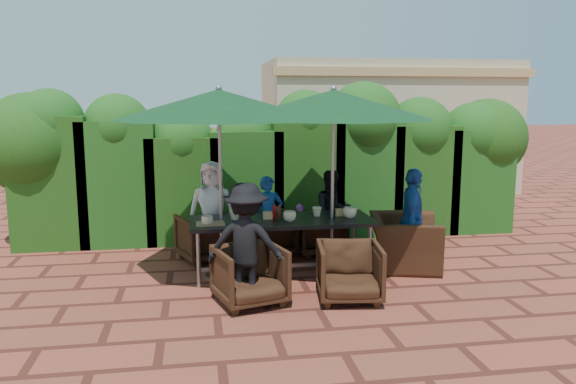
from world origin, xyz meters
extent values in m
plane|color=brown|center=(0.00, 0.00, 0.00)|extent=(80.00, 80.00, 0.00)
cube|color=black|center=(-0.21, 0.18, 0.72)|extent=(2.37, 0.90, 0.05)
cube|color=gray|center=(-0.21, 0.18, 0.12)|extent=(2.17, 0.05, 0.05)
cylinder|color=gray|center=(-1.29, -0.17, 0.35)|extent=(0.05, 0.05, 0.70)
cylinder|color=gray|center=(-1.29, 0.53, 0.35)|extent=(0.05, 0.05, 0.70)
cylinder|color=gray|center=(0.87, -0.17, 0.35)|extent=(0.05, 0.05, 0.70)
cylinder|color=gray|center=(0.87, 0.53, 0.35)|extent=(0.05, 0.05, 0.70)
cylinder|color=gray|center=(-0.99, 0.21, 0.01)|extent=(0.44, 0.44, 0.03)
cylinder|color=gray|center=(-0.99, 0.21, 1.20)|extent=(0.04, 0.04, 2.40)
cone|color=#0B3312|center=(-0.99, 0.21, 2.22)|extent=(2.66, 2.66, 0.38)
sphere|color=gray|center=(-0.99, 0.21, 2.42)|extent=(0.08, 0.08, 0.08)
cylinder|color=gray|center=(0.46, 0.18, 0.01)|extent=(0.44, 0.44, 0.03)
cylinder|color=gray|center=(0.46, 0.18, 1.20)|extent=(0.04, 0.04, 2.40)
cone|color=#0B3312|center=(0.46, 0.18, 2.22)|extent=(2.67, 2.67, 0.38)
sphere|color=gray|center=(0.46, 0.18, 2.42)|extent=(0.08, 0.08, 0.08)
imported|color=black|center=(-1.18, 1.04, 0.37)|extent=(0.91, 0.88, 0.74)
imported|color=black|center=(-0.30, 1.14, 0.37)|extent=(0.90, 0.87, 0.74)
imported|color=black|center=(0.53, 1.07, 0.35)|extent=(0.72, 0.68, 0.70)
imported|color=black|center=(-0.73, -0.82, 0.37)|extent=(0.87, 0.84, 0.74)
imported|color=black|center=(0.41, -0.88, 0.37)|extent=(0.80, 0.76, 0.73)
imported|color=black|center=(1.50, 0.27, 0.46)|extent=(0.95, 1.21, 0.93)
imported|color=white|center=(-1.08, 1.19, 0.71)|extent=(0.76, 0.54, 1.41)
imported|color=#1C4D9B|center=(-0.27, 1.09, 0.59)|extent=(0.44, 0.37, 1.19)
imported|color=black|center=(0.69, 1.05, 0.63)|extent=(0.65, 0.45, 1.26)
imported|color=black|center=(-0.76, -0.78, 0.69)|extent=(0.96, 0.64, 1.38)
imported|color=#1C4D9B|center=(1.58, 0.20, 0.69)|extent=(0.65, 0.89, 1.37)
imported|color=#C1447E|center=(-0.62, 1.15, 0.41)|extent=(0.36, 0.34, 0.81)
imported|color=#AD54B7|center=(0.22, 1.14, 0.38)|extent=(0.28, 0.23, 0.75)
imported|color=green|center=(1.71, 4.16, 0.91)|extent=(1.74, 0.72, 1.82)
imported|color=#C1447E|center=(2.76, 4.55, 0.80)|extent=(0.77, 0.47, 1.61)
imported|color=#9A9BA2|center=(3.57, 4.35, 0.80)|extent=(1.07, 1.05, 1.61)
imported|color=beige|center=(-1.17, -0.01, 0.81)|extent=(0.15, 0.15, 0.12)
imported|color=beige|center=(-0.81, 0.24, 0.82)|extent=(0.14, 0.14, 0.13)
imported|color=beige|center=(-0.13, 0.03, 0.82)|extent=(0.17, 0.17, 0.13)
imported|color=beige|center=(0.28, 0.28, 0.81)|extent=(0.13, 0.13, 0.12)
imported|color=beige|center=(0.68, 0.10, 0.82)|extent=(0.18, 0.18, 0.14)
cylinder|color=#B20C0A|center=(-0.30, 0.25, 0.83)|extent=(0.04, 0.04, 0.17)
cylinder|color=#4C230C|center=(-0.24, 0.21, 0.83)|extent=(0.04, 0.04, 0.17)
cube|color=#A87851|center=(-1.13, 0.01, 0.76)|extent=(0.35, 0.25, 0.02)
cube|color=#D9B46F|center=(-0.39, 0.20, 0.80)|extent=(0.12, 0.06, 0.10)
cube|color=#D9B46F|center=(0.58, 0.24, 0.80)|extent=(0.12, 0.06, 0.10)
cube|color=#1A380F|center=(-3.50, 2.30, 1.02)|extent=(1.15, 0.95, 2.04)
sphere|color=#1A380F|center=(-3.50, 2.30, 1.94)|extent=(1.04, 1.04, 1.04)
cube|color=#1A380F|center=(-2.50, 2.30, 0.98)|extent=(1.15, 0.95, 1.96)
sphere|color=#1A380F|center=(-2.50, 2.30, 1.86)|extent=(1.05, 1.05, 1.05)
cube|color=#1A380F|center=(-1.50, 2.30, 0.85)|extent=(1.15, 0.95, 1.70)
sphere|color=#1A380F|center=(-1.50, 2.30, 1.60)|extent=(1.02, 1.02, 1.02)
cube|color=#1A380F|center=(-0.50, 2.30, 0.89)|extent=(1.15, 0.95, 1.78)
sphere|color=#1A380F|center=(-0.50, 2.30, 1.68)|extent=(0.96, 0.96, 0.96)
cube|color=#1A380F|center=(0.50, 2.30, 1.02)|extent=(1.15, 0.95, 2.05)
sphere|color=#1A380F|center=(0.50, 2.30, 1.95)|extent=(1.00, 1.00, 1.00)
cube|color=#1A380F|center=(1.50, 2.30, 1.02)|extent=(1.15, 0.95, 2.05)
sphere|color=#1A380F|center=(1.50, 2.30, 1.95)|extent=(1.28, 1.28, 1.28)
cube|color=#1A380F|center=(2.50, 2.30, 0.92)|extent=(1.15, 0.95, 1.85)
sphere|color=#1A380F|center=(2.50, 2.30, 1.75)|extent=(1.16, 1.16, 1.16)
cube|color=#1A380F|center=(3.50, 2.30, 0.89)|extent=(1.15, 0.95, 1.78)
sphere|color=#1A380F|center=(3.50, 2.30, 1.68)|extent=(1.12, 1.12, 1.12)
sphere|color=#1A380F|center=(-3.80, 2.40, 1.60)|extent=(1.60, 1.60, 1.60)
sphere|color=#1A380F|center=(3.80, 2.40, 1.60)|extent=(1.40, 1.40, 1.40)
cube|color=beige|center=(3.50, 7.00, 1.60)|extent=(6.00, 3.00, 3.20)
cube|color=#D9B46F|center=(3.50, 5.55, 2.90)|extent=(6.20, 0.25, 0.20)
camera|label=1|loc=(-1.28, -6.87, 2.29)|focal=35.00mm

